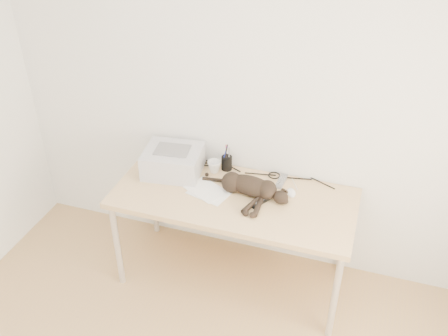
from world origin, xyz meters
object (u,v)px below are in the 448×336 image
(mug, at_px, (214,167))
(printer, at_px, (173,161))
(pen_cup, at_px, (227,163))
(cat, at_px, (248,187))
(mouse, at_px, (291,191))
(desk, at_px, (237,204))

(mug, bearing_deg, printer, -162.14)
(printer, height_order, pen_cup, pen_cup)
(cat, relative_size, mouse, 6.22)
(printer, xyz_separation_m, cat, (0.57, -0.10, -0.03))
(mug, distance_m, pen_cup, 0.10)
(pen_cup, bearing_deg, cat, -47.45)
(mug, relative_size, pen_cup, 0.48)
(pen_cup, distance_m, mouse, 0.52)
(desk, height_order, pen_cup, pen_cup)
(desk, distance_m, pen_cup, 0.31)
(cat, xyz_separation_m, pen_cup, (-0.22, 0.24, -0.01))
(printer, bearing_deg, pen_cup, 23.12)
(printer, relative_size, mug, 4.57)
(desk, bearing_deg, pen_cup, 124.91)
(cat, distance_m, pen_cup, 0.33)
(cat, height_order, pen_cup, pen_cup)
(printer, height_order, mouse, printer)
(desk, bearing_deg, mouse, 9.69)
(mug, xyz_separation_m, mouse, (0.57, -0.08, -0.03))
(printer, relative_size, cat, 0.69)
(desk, height_order, printer, printer)
(printer, bearing_deg, mouse, 0.29)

